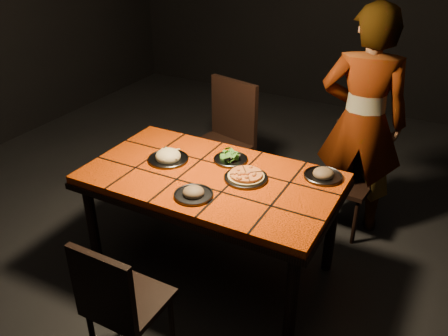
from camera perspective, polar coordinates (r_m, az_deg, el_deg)
The scene contains 11 objects.
room_shell at distance 2.72m, azimuth -1.84°, elevation 13.01°, with size 6.04×7.04×3.08m.
dining_table at distance 3.05m, azimuth -1.60°, elevation -2.13°, with size 1.62×0.92×0.75m.
chair_near at distance 2.58m, azimuth -12.60°, elevation -15.26°, with size 0.38×0.38×0.83m.
chair_far_left at distance 3.94m, azimuth 0.11°, elevation 4.06°, with size 0.56×0.56×1.03m.
chair_far_right at distance 3.75m, azimuth 15.04°, elevation -0.33°, with size 0.41×0.41×0.83m.
diner at distance 3.61m, azimuth 16.29°, elevation 5.24°, with size 0.63×0.41×1.73m, color brown.
plate_pizza at distance 2.96m, azimuth 2.66°, elevation -1.05°, with size 0.32×0.32×0.04m.
plate_pasta at distance 3.20m, azimuth -6.74°, elevation 1.31°, with size 0.27×0.27×0.09m.
plate_salad at distance 3.17m, azimuth 0.81°, elevation 1.29°, with size 0.23×0.23×0.07m.
plate_mushroom_a at distance 2.79m, azimuth -3.69°, elevation -3.02°, with size 0.24×0.24×0.08m.
plate_mushroom_b at distance 3.04m, azimuth 11.86°, elevation -0.74°, with size 0.25×0.25×0.08m.
Camera 1 is at (1.31, -2.27, 2.24)m, focal length 38.00 mm.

